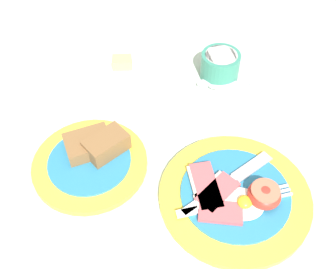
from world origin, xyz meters
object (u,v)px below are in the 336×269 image
(teaspoon_near_cup, at_px, (239,84))
(butter_dish, at_px, (123,67))
(breakfast_plate, at_px, (236,196))
(teaspoon_by_saucer, at_px, (200,84))
(sugar_cup, at_px, (220,65))
(bread_plate, at_px, (92,158))

(teaspoon_near_cup, bearing_deg, butter_dish, -18.97)
(breakfast_plate, bearing_deg, teaspoon_by_saucer, 107.32)
(butter_dish, distance_m, teaspoon_near_cup, 0.25)
(sugar_cup, xyz_separation_m, teaspoon_by_saucer, (-0.04, -0.04, -0.03))
(breakfast_plate, relative_size, sugar_cup, 3.06)
(teaspoon_by_saucer, bearing_deg, bread_plate, -154.82)
(breakfast_plate, xyz_separation_m, teaspoon_by_saucer, (-0.08, 0.26, -0.01))
(sugar_cup, relative_size, teaspoon_near_cup, 0.41)
(sugar_cup, xyz_separation_m, butter_dish, (-0.20, -0.01, -0.02))
(breakfast_plate, distance_m, bread_plate, 0.25)
(breakfast_plate, relative_size, teaspoon_by_saucer, 1.35)
(butter_dish, xyz_separation_m, teaspoon_near_cup, (0.25, -0.01, -0.00))
(sugar_cup, bearing_deg, bread_plate, -127.55)
(bread_plate, bearing_deg, butter_dish, 90.99)
(breakfast_plate, xyz_separation_m, bread_plate, (-0.24, 0.04, 0.00))
(bread_plate, relative_size, sugar_cup, 2.47)
(bread_plate, height_order, butter_dish, bread_plate)
(teaspoon_by_saucer, bearing_deg, breakfast_plate, -101.24)
(bread_plate, xyz_separation_m, sugar_cup, (0.20, 0.26, 0.02))
(teaspoon_by_saucer, height_order, teaspoon_near_cup, same)
(teaspoon_near_cup, bearing_deg, teaspoon_by_saucer, -7.45)
(bread_plate, distance_m, butter_dish, 0.25)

